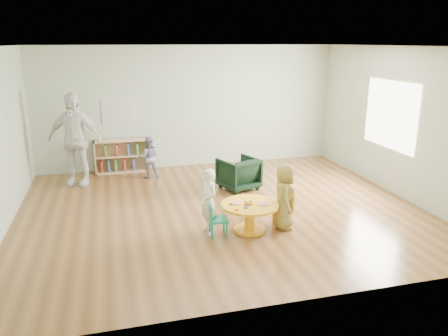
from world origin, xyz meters
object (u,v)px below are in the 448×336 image
kid_chair_right (286,206)px  child_right (284,196)px  child_left (208,202)px  bookshelf (121,156)px  kid_chair_left (215,219)px  adult_caretaker (74,139)px  activity_table (250,212)px  armchair (239,173)px  toddler (149,157)px

kid_chair_right → child_right: child_right is taller
child_left → bookshelf: bearing=-179.5°
kid_chair_right → bookshelf: 4.49m
bookshelf → child_right: (2.38, -3.87, 0.16)m
kid_chair_left → adult_caretaker: 3.93m
activity_table → kid_chair_left: size_ratio=1.71×
kid_chair_right → armchair: bearing=18.7°
bookshelf → adult_caretaker: size_ratio=0.63×
activity_table → child_left: (-0.64, 0.09, 0.20)m
kid_chair_left → child_left: size_ratio=0.51×
child_left → adult_caretaker: bearing=-162.4°
kid_chair_left → toddler: 3.34m
bookshelf → armchair: 2.90m
child_left → kid_chair_right: bearing=73.3°
toddler → child_right: bearing=123.5°
bookshelf → adult_caretaker: (-0.92, -0.70, 0.59)m
kid_chair_right → adult_caretaker: adult_caretaker is taller
kid_chair_left → adult_caretaker: size_ratio=0.28×
activity_table → child_right: (0.56, -0.02, 0.22)m
child_right → toddler: (-1.82, 3.23, -0.07)m
kid_chair_left → bookshelf: (-1.26, 3.90, 0.08)m
adult_caretaker → kid_chair_left: bearing=-37.0°
kid_chair_left → adult_caretaker: bearing=-141.6°
armchair → child_left: (-1.05, -1.91, 0.19)m
activity_table → child_right: bearing=-2.1°
child_right → adult_caretaker: 4.60m
kid_chair_left → bookshelf: size_ratio=0.44×
activity_table → adult_caretaker: size_ratio=0.47×
child_left → kid_chair_left: bearing=11.8°
activity_table → bookshelf: (-1.82, 3.85, 0.05)m
bookshelf → activity_table: bearing=-64.7°
activity_table → bookshelf: bookshelf is taller
activity_table → kid_chair_right: size_ratio=1.52×
armchair → child_left: child_left is taller
bookshelf → toddler: 0.86m
activity_table → child_right: 0.60m
activity_table → adult_caretaker: bearing=131.0°
child_left → activity_table: bearing=65.2°
kid_chair_left → armchair: (0.98, 2.05, 0.04)m
child_left → child_right: 1.21m
child_right → kid_chair_left: bearing=108.1°
activity_table → toddler: size_ratio=0.98×
armchair → adult_caretaker: adult_caretaker is taller
activity_table → kid_chair_right: bearing=8.2°
activity_table → kid_chair_right: (0.64, 0.09, 0.01)m
bookshelf → child_left: child_left is taller
child_left → toddler: (-0.62, 3.12, -0.05)m
kid_chair_right → toddler: size_ratio=0.64×
bookshelf → child_right: child_right is taller
activity_table → toddler: (-1.25, 3.21, 0.15)m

